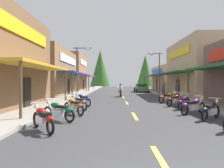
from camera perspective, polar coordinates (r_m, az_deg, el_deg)
name	(u,v)px	position (r m, az deg, el deg)	size (l,w,h in m)	color
ground	(122,95)	(27.66, 2.80, -3.14)	(9.45, 79.87, 0.10)	#38383A
sidewalk_left	(79,94)	(28.04, -9.38, -2.87)	(2.37, 79.87, 0.12)	gray
sidewalk_right	(165,94)	(28.51, 14.78, -2.83)	(2.37, 79.87, 0.12)	gray
centerline_dashes	(121,93)	(32.29, 2.47, -2.46)	(0.16, 56.48, 0.01)	#E0C64C
storefront_left_middle	(42,73)	(28.45, -19.11, 3.02)	(8.97, 12.54, 5.95)	olive
storefront_left_far	(65,73)	(41.26, -13.15, 3.10)	(9.31, 10.85, 7.00)	olive
storefront_right_middle	(202,68)	(28.35, 23.99, 4.00)	(7.99, 11.54, 6.94)	tan
storefront_right_far	(177,79)	(40.43, 17.75, 1.45)	(9.46, 11.75, 4.63)	tan
streetlamp_left	(80,65)	(22.42, -9.02, 5.42)	(2.03, 0.30, 5.55)	#474C51
streetlamp_right	(157,67)	(28.50, 12.53, 4.62)	(2.03, 0.30, 5.72)	#474C51
motorcycle_parked_right_1	(211,110)	(11.06, 25.97, -6.49)	(1.62, 1.55, 1.04)	black
motorcycle_parked_right_2	(193,106)	(12.44, 21.81, -5.66)	(1.87, 1.22, 1.04)	black
motorcycle_parked_right_3	(184,102)	(14.44, 19.54, -4.74)	(1.39, 1.75, 1.04)	black
motorcycle_parked_right_4	(175,100)	(15.90, 17.28, -4.22)	(1.68, 1.48, 1.04)	black
motorcycle_parked_right_5	(168,97)	(17.92, 15.40, -3.64)	(1.90, 1.16, 1.04)	black
motorcycle_parked_left_0	(43,118)	(8.16, -18.81, -9.07)	(1.41, 1.74, 1.04)	black
motorcycle_parked_left_1	(59,111)	(10.00, -14.76, -7.21)	(1.85, 1.25, 1.04)	black
motorcycle_parked_left_2	(74,106)	(11.73, -10.70, -6.00)	(1.48, 1.68, 1.04)	black
motorcycle_parked_left_3	(79,102)	(13.66, -9.26, -5.02)	(1.40, 1.75, 1.04)	black
motorcycle_parked_left_4	(82,99)	(15.50, -8.31, -4.32)	(1.54, 1.62, 1.04)	black
rider_cruising_lead	(120,91)	(23.96, 2.36, -2.07)	(0.60, 2.14, 1.57)	black
pedestrian_by_shop	(178,89)	(23.08, 17.97, -1.48)	(0.43, 0.45, 1.66)	#3F593F
pedestrian_browsing	(164,88)	(27.30, 14.49, -0.99)	(0.30, 0.57, 1.73)	maroon
pedestrian_waiting	(162,87)	(30.78, 13.98, -0.84)	(0.33, 0.56, 1.69)	#333F8C
parked_car_curbside	(141,88)	(34.61, 8.20, -1.12)	(2.17, 4.36, 1.40)	#4C723F
treeline_backdrop	(118,70)	(71.09, 1.58, 3.88)	(22.19, 8.09, 12.58)	#306323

